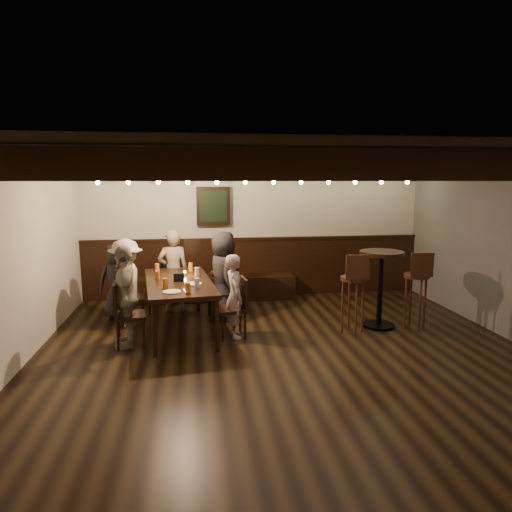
{
  "coord_description": "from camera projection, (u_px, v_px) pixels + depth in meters",
  "views": [
    {
      "loc": [
        -1.14,
        -5.16,
        2.24
      ],
      "look_at": [
        -0.27,
        1.3,
        1.14
      ],
      "focal_mm": 32.0,
      "sensor_mm": 36.0,
      "label": 1
    }
  ],
  "objects": [
    {
      "name": "room",
      "position": [
        248.0,
        251.0,
        7.52
      ],
      "size": [
        7.0,
        7.0,
        7.0
      ],
      "color": "black",
      "rests_on": "ground"
    },
    {
      "name": "dining_table",
      "position": [
        179.0,
        285.0,
        6.72
      ],
      "size": [
        1.17,
        2.16,
        0.77
      ],
      "rotation": [
        0.0,
        0.0,
        0.12
      ],
      "color": "black",
      "rests_on": "floor"
    },
    {
      "name": "chair_left_near",
      "position": [
        130.0,
        308.0,
        7.04
      ],
      "size": [
        0.46,
        0.46,
        0.91
      ],
      "rotation": [
        0.0,
        0.0,
        -1.45
      ],
      "color": "black",
      "rests_on": "floor"
    },
    {
      "name": "chair_left_far",
      "position": [
        129.0,
        326.0,
        6.18
      ],
      "size": [
        0.45,
        0.45,
        0.89
      ],
      "rotation": [
        0.0,
        0.0,
        -1.45
      ],
      "color": "black",
      "rests_on": "floor"
    },
    {
      "name": "chair_right_near",
      "position": [
        222.0,
        302.0,
        7.4
      ],
      "size": [
        0.45,
        0.45,
        0.89
      ],
      "rotation": [
        0.0,
        0.0,
        1.69
      ],
      "color": "black",
      "rests_on": "floor"
    },
    {
      "name": "chair_right_far",
      "position": [
        233.0,
        319.0,
        6.54
      ],
      "size": [
        0.44,
        0.44,
        0.86
      ],
      "rotation": [
        0.0,
        0.0,
        1.69
      ],
      "color": "black",
      "rests_on": "floor"
    },
    {
      "name": "person_bench_left",
      "position": [
        118.0,
        281.0,
        7.37
      ],
      "size": [
        0.65,
        0.46,
        1.24
      ],
      "primitive_type": "imported",
      "rotation": [
        0.0,
        0.0,
        3.26
      ],
      "color": "#232325",
      "rests_on": "floor"
    },
    {
      "name": "person_bench_centre",
      "position": [
        173.0,
        271.0,
        7.72
      ],
      "size": [
        0.55,
        0.4,
        1.41
      ],
      "primitive_type": "imported",
      "rotation": [
        0.0,
        0.0,
        3.26
      ],
      "color": "gray",
      "rests_on": "floor"
    },
    {
      "name": "person_bench_right",
      "position": [
        227.0,
        276.0,
        7.82
      ],
      "size": [
        0.65,
        0.53,
        1.22
      ],
      "primitive_type": "imported",
      "rotation": [
        0.0,
        0.0,
        3.26
      ],
      "color": "#4C1A24",
      "rests_on": "floor"
    },
    {
      "name": "person_left_near",
      "position": [
        127.0,
        283.0,
        6.97
      ],
      "size": [
        0.61,
        0.93,
        1.36
      ],
      "primitive_type": "imported",
      "rotation": [
        0.0,
        0.0,
        -1.45
      ],
      "color": "#A99A8F",
      "rests_on": "floor"
    },
    {
      "name": "person_left_far",
      "position": [
        125.0,
        296.0,
        6.11
      ],
      "size": [
        0.43,
        0.85,
        1.39
      ],
      "primitive_type": "imported",
      "rotation": [
        0.0,
        0.0,
        -1.45
      ],
      "color": "#9C967D",
      "rests_on": "floor"
    },
    {
      "name": "person_right_near",
      "position": [
        223.0,
        276.0,
        7.33
      ],
      "size": [
        0.53,
        0.75,
        1.43
      ],
      "primitive_type": "imported",
      "rotation": [
        0.0,
        0.0,
        1.69
      ],
      "color": "black",
      "rests_on": "floor"
    },
    {
      "name": "person_right_far",
      "position": [
        235.0,
        296.0,
        6.49
      ],
      "size": [
        0.34,
        0.47,
        1.2
      ],
      "primitive_type": "imported",
      "rotation": [
        0.0,
        0.0,
        1.69
      ],
      "color": "#AC9A92",
      "rests_on": "floor"
    },
    {
      "name": "pint_a",
      "position": [
        157.0,
        268.0,
        7.3
      ],
      "size": [
        0.07,
        0.07,
        0.14
      ],
      "primitive_type": "cylinder",
      "color": "#BF7219",
      "rests_on": "dining_table"
    },
    {
      "name": "pint_b",
      "position": [
        191.0,
        267.0,
        7.38
      ],
      "size": [
        0.07,
        0.07,
        0.14
      ],
      "primitive_type": "cylinder",
      "color": "#BF7219",
      "rests_on": "dining_table"
    },
    {
      "name": "pint_c",
      "position": [
        157.0,
        275.0,
        6.72
      ],
      "size": [
        0.07,
        0.07,
        0.14
      ],
      "primitive_type": "cylinder",
      "color": "#BF7219",
      "rests_on": "dining_table"
    },
    {
      "name": "pint_d",
      "position": [
        197.0,
        272.0,
        6.96
      ],
      "size": [
        0.07,
        0.07,
        0.14
      ],
      "primitive_type": "cylinder",
      "color": "silver",
      "rests_on": "dining_table"
    },
    {
      "name": "pint_e",
      "position": [
        165.0,
        283.0,
        6.21
      ],
      "size": [
        0.07,
        0.07,
        0.14
      ],
      "primitive_type": "cylinder",
      "color": "#BF7219",
      "rests_on": "dining_table"
    },
    {
      "name": "pint_f",
      "position": [
        197.0,
        283.0,
        6.22
      ],
      "size": [
        0.07,
        0.07,
        0.14
      ],
      "primitive_type": "cylinder",
      "color": "silver",
      "rests_on": "dining_table"
    },
    {
      "name": "pint_g",
      "position": [
        188.0,
        288.0,
        5.95
      ],
      "size": [
        0.07,
        0.07,
        0.14
      ],
      "primitive_type": "cylinder",
      "color": "#BF7219",
      "rests_on": "dining_table"
    },
    {
      "name": "plate_near",
      "position": [
        172.0,
        292.0,
        6.0
      ],
      "size": [
        0.24,
        0.24,
        0.01
      ],
      "primitive_type": "cylinder",
      "color": "white",
      "rests_on": "dining_table"
    },
    {
      "name": "plate_far",
      "position": [
        193.0,
        284.0,
        6.47
      ],
      "size": [
        0.24,
        0.24,
        0.01
      ],
      "primitive_type": "cylinder",
      "color": "white",
      "rests_on": "dining_table"
    },
    {
      "name": "condiment_caddy",
      "position": [
        179.0,
        277.0,
        6.65
      ],
      "size": [
        0.15,
        0.1,
        0.12
      ],
      "primitive_type": "cube",
      "color": "black",
      "rests_on": "dining_table"
    },
    {
      "name": "candle",
      "position": [
        185.0,
        274.0,
        7.02
      ],
      "size": [
        0.05,
        0.05,
        0.05
      ],
      "primitive_type": "cylinder",
      "color": "beige",
      "rests_on": "dining_table"
    },
    {
      "name": "high_top_table",
      "position": [
        381.0,
        278.0,
        6.9
      ],
      "size": [
        0.66,
        0.66,
        1.18
      ],
      "color": "black",
      "rests_on": "floor"
    },
    {
      "name": "bar_stool_left",
      "position": [
        353.0,
        303.0,
        6.69
      ],
      "size": [
        0.38,
        0.39,
        1.19
      ],
      "rotation": [
        0.0,
        0.0,
        -0.07
      ],
      "color": "#381C11",
      "rests_on": "floor"
    },
    {
      "name": "bar_stool_right",
      "position": [
        415.0,
        300.0,
        6.87
      ],
      "size": [
        0.38,
        0.4,
        1.19
      ],
      "rotation": [
        0.0,
        0.0,
        -0.12
      ],
      "color": "#381C11",
      "rests_on": "floor"
    }
  ]
}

